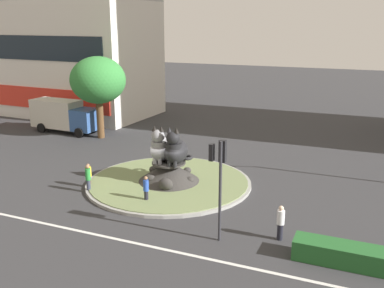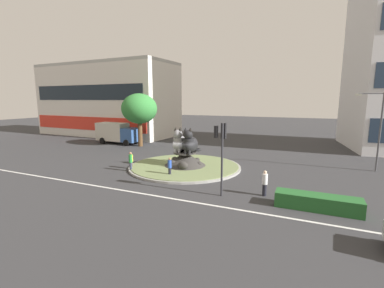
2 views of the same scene
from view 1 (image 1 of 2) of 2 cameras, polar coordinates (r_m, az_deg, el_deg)
name	(u,v)px [view 1 (image 1 of 2)]	position (r m, az deg, el deg)	size (l,w,h in m)	color
ground_plane	(169,184)	(28.71, -2.99, -5.18)	(160.00, 160.00, 0.00)	#333335
lane_centreline	(100,235)	(22.57, -11.80, -11.51)	(112.00, 0.20, 0.01)	silver
roundabout_island	(169,177)	(28.54, -3.02, -4.33)	(10.63, 10.63, 1.50)	gray
cat_statue_grey	(161,148)	(28.22, -4.04, -0.47)	(1.51, 2.41, 2.40)	gray
cat_statue_black	(176,150)	(27.58, -2.10, -0.78)	(1.52, 2.49, 2.46)	black
traffic_light_mast	(220,168)	(20.41, 3.60, -3.14)	(0.73, 0.52, 4.94)	#2D2D33
shophouse_block	(46,56)	(54.42, -18.36, 10.79)	(25.92, 11.23, 12.75)	silver
clipped_hedge_strip	(350,256)	(20.66, 19.73, -13.44)	(4.77, 1.20, 0.90)	#235B28
broadleaf_tree_behind_island	(98,81)	(39.83, -12.07, 8.03)	(4.86, 4.86, 7.29)	brown
pedestrian_white_shirt	(281,222)	(21.75, 11.39, -9.86)	(0.37, 0.37, 1.76)	black
pedestrian_yellow_shirt	(89,175)	(28.60, -13.24, -3.93)	(0.36, 0.36, 1.56)	brown
pedestrian_green_shirt	(88,178)	(27.67, -13.30, -4.28)	(0.32, 0.32, 1.79)	#33384C
pedestrian_blue_shirt	(146,189)	(25.57, -5.97, -5.81)	(0.32, 0.32, 1.64)	black
delivery_box_truck	(64,115)	(43.38, -16.27, 3.60)	(6.86, 2.69, 3.04)	#335693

